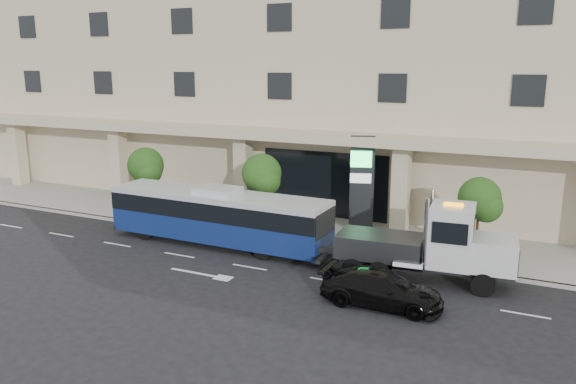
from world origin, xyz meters
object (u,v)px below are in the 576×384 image
(city_bus, at_px, (218,215))
(tow_truck, at_px, (432,246))
(signage_pylon, at_px, (362,183))
(black_sedan, at_px, (381,289))

(city_bus, relative_size, tow_truck, 1.41)
(city_bus, distance_m, tow_truck, 11.20)
(city_bus, relative_size, signage_pylon, 2.29)
(city_bus, distance_m, signage_pylon, 8.16)
(black_sedan, bearing_deg, city_bus, 68.36)
(black_sedan, bearing_deg, tow_truck, -20.86)
(city_bus, bearing_deg, signage_pylon, 41.38)
(city_bus, xyz_separation_m, signage_pylon, (6.14, 5.21, 1.29))
(tow_truck, relative_size, black_sedan, 1.80)
(city_bus, xyz_separation_m, tow_truck, (11.19, -0.46, 0.05))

